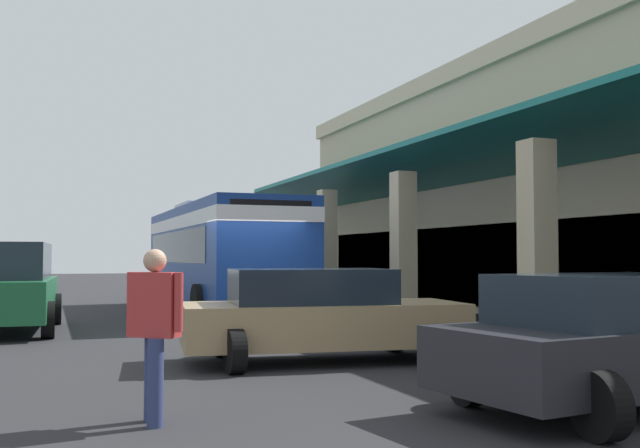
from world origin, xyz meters
The scene contains 9 objects.
ground centered at (0.00, 8.00, 0.00)m, with size 120.00×120.00×0.00m, color #262628.
curb_strip centered at (-1.77, 3.03, 0.06)m, with size 34.14×0.50×0.12m, color #9E998E.
plaza_building centered at (-1.77, 12.65, 3.88)m, with size 28.75×13.85×7.75m.
transit_bus centered at (-5.80, 0.44, 1.85)m, with size 11.21×2.86×3.34m.
parked_suv_green centered at (-1.92, -5.19, 1.02)m, with size 4.90×2.39×1.97m.
parked_sedan_charcoal centered at (9.28, 1.64, 0.75)m, with size 2.85×4.61×1.47m.
parked_sedan_tan centered at (4.81, -0.28, 0.75)m, with size 2.80×4.59×1.47m.
pedestrian centered at (8.25, -3.32, 0.99)m, with size 0.55×0.53×1.74m.
potted_palm centered at (-9.59, 4.18, 0.66)m, with size 1.63×1.98×2.61m.
Camera 1 is at (15.70, -4.33, 1.66)m, focal length 41.03 mm.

